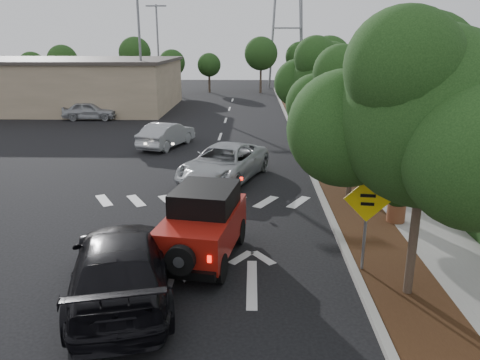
{
  "coord_description": "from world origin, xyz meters",
  "views": [
    {
      "loc": [
        1.98,
        -10.21,
        5.72
      ],
      "look_at": [
        1.63,
        3.0,
        1.74
      ],
      "focal_mm": 35.0,
      "sensor_mm": 36.0,
      "label": 1
    }
  ],
  "objects_px": {
    "black_suv_oncoming": "(121,265)",
    "speed_hump_sign": "(367,211)",
    "silver_suv_ahead": "(224,163)",
    "red_jeep": "(205,222)"
  },
  "relations": [
    {
      "from": "silver_suv_ahead",
      "to": "speed_hump_sign",
      "type": "height_order",
      "value": "speed_hump_sign"
    },
    {
      "from": "black_suv_oncoming",
      "to": "speed_hump_sign",
      "type": "bearing_deg",
      "value": 178.37
    },
    {
      "from": "red_jeep",
      "to": "speed_hump_sign",
      "type": "distance_m",
      "value": 4.24
    },
    {
      "from": "red_jeep",
      "to": "silver_suv_ahead",
      "type": "relative_size",
      "value": 0.74
    },
    {
      "from": "black_suv_oncoming",
      "to": "speed_hump_sign",
      "type": "distance_m",
      "value": 6.0
    },
    {
      "from": "silver_suv_ahead",
      "to": "speed_hump_sign",
      "type": "distance_m",
      "value": 9.1
    },
    {
      "from": "silver_suv_ahead",
      "to": "speed_hump_sign",
      "type": "bearing_deg",
      "value": -43.79
    },
    {
      "from": "red_jeep",
      "to": "black_suv_oncoming",
      "type": "xyz_separation_m",
      "value": [
        -1.72,
        -2.15,
        -0.21
      ]
    },
    {
      "from": "red_jeep",
      "to": "speed_hump_sign",
      "type": "xyz_separation_m",
      "value": [
        4.08,
        -0.92,
        0.7
      ]
    },
    {
      "from": "red_jeep",
      "to": "black_suv_oncoming",
      "type": "relative_size",
      "value": 0.74
    }
  ]
}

